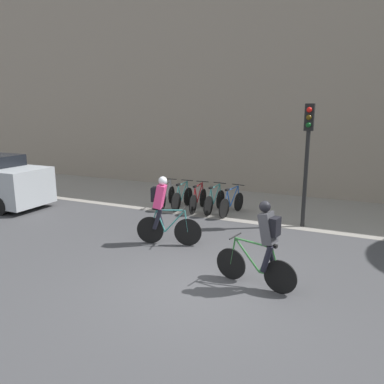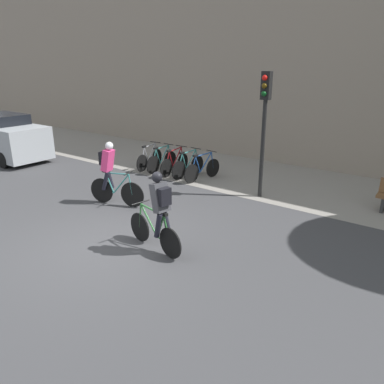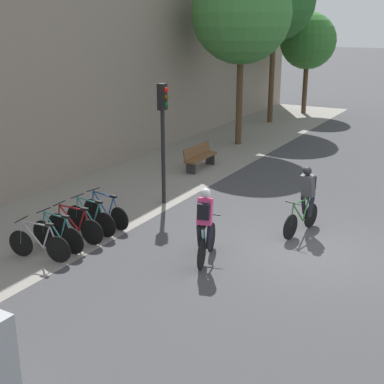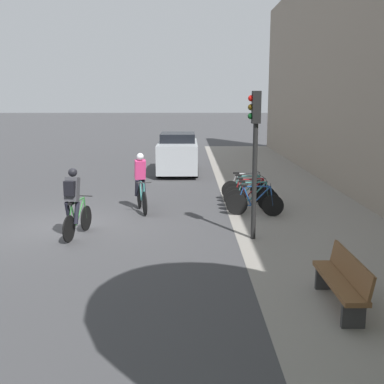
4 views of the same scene
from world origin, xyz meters
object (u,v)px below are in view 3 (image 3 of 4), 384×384
(parked_bike_0, at_px, (39,244))
(parked_bike_2, at_px, (75,227))
(parked_bike_1, at_px, (58,235))
(traffic_light_pole, at_px, (163,122))
(bench, at_px, (200,156))
(parked_bike_3, at_px, (91,219))
(cyclist_pink, at_px, (205,224))
(parked_bike_4, at_px, (106,212))
(cyclist_grey, at_px, (306,197))

(parked_bike_0, relative_size, parked_bike_2, 0.98)
(parked_bike_1, distance_m, traffic_light_pole, 4.73)
(parked_bike_2, bearing_deg, bench, 4.43)
(parked_bike_0, height_order, parked_bike_3, parked_bike_3)
(parked_bike_1, bearing_deg, bench, 4.09)
(cyclist_pink, xyz_separation_m, parked_bike_2, (-0.51, 3.44, -0.55))
(parked_bike_3, distance_m, parked_bike_4, 0.61)
(cyclist_pink, distance_m, parked_bike_2, 3.52)
(parked_bike_2, distance_m, bench, 7.62)
(parked_bike_0, height_order, parked_bike_1, parked_bike_1)
(parked_bike_2, height_order, parked_bike_4, parked_bike_2)
(parked_bike_1, bearing_deg, parked_bike_2, -0.12)
(parked_bike_3, relative_size, parked_bike_4, 0.99)
(cyclist_grey, bearing_deg, parked_bike_2, 126.07)
(cyclist_grey, distance_m, parked_bike_1, 6.35)
(parked_bike_2, height_order, parked_bike_3, parked_bike_3)
(parked_bike_1, bearing_deg, parked_bike_3, -0.03)
(parked_bike_1, height_order, bench, parked_bike_1)
(parked_bike_3, bearing_deg, parked_bike_2, -179.95)
(parked_bike_0, xyz_separation_m, parked_bike_3, (1.84, 0.00, 0.01))
(parked_bike_2, bearing_deg, parked_bike_3, 0.05)
(parked_bike_1, height_order, traffic_light_pole, traffic_light_pole)
(cyclist_grey, height_order, parked_bike_0, cyclist_grey)
(cyclist_grey, distance_m, parked_bike_3, 5.64)
(cyclist_pink, distance_m, cyclist_grey, 3.29)
(cyclist_pink, relative_size, parked_bike_0, 1.08)
(parked_bike_0, distance_m, bench, 8.84)
(parked_bike_3, xyz_separation_m, bench, (6.98, 0.59, 0.08))
(traffic_light_pole, bearing_deg, parked_bike_1, 174.95)
(parked_bike_2, height_order, bench, parked_bike_2)
(parked_bike_3, height_order, traffic_light_pole, traffic_light_pole)
(parked_bike_0, relative_size, parked_bike_4, 0.98)
(cyclist_grey, distance_m, parked_bike_2, 5.97)
(cyclist_grey, xyz_separation_m, parked_bike_1, (-4.12, 4.81, -0.55))
(parked_bike_1, distance_m, parked_bike_2, 0.62)
(cyclist_pink, bearing_deg, parked_bike_3, 88.35)
(parked_bike_1, height_order, parked_bike_2, parked_bike_1)
(parked_bike_0, xyz_separation_m, parked_bike_4, (2.46, -0.00, -0.00))
(cyclist_pink, bearing_deg, cyclist_grey, -24.57)
(parked_bike_3, xyz_separation_m, parked_bike_4, (0.61, -0.00, -0.01))
(bench, bearing_deg, parked_bike_3, -175.18)
(cyclist_grey, relative_size, parked_bike_3, 1.05)
(traffic_light_pole, relative_size, bench, 1.91)
(traffic_light_pole, bearing_deg, parked_bike_2, 174.11)
(cyclist_pink, xyz_separation_m, bench, (7.08, 4.03, -0.47))
(parked_bike_2, height_order, traffic_light_pole, traffic_light_pole)
(traffic_light_pole, xyz_separation_m, bench, (3.99, 0.96, -2.03))
(parked_bike_4, bearing_deg, parked_bike_0, 179.99)
(parked_bike_1, bearing_deg, cyclist_pink, -71.82)
(cyclist_grey, height_order, parked_bike_4, cyclist_grey)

